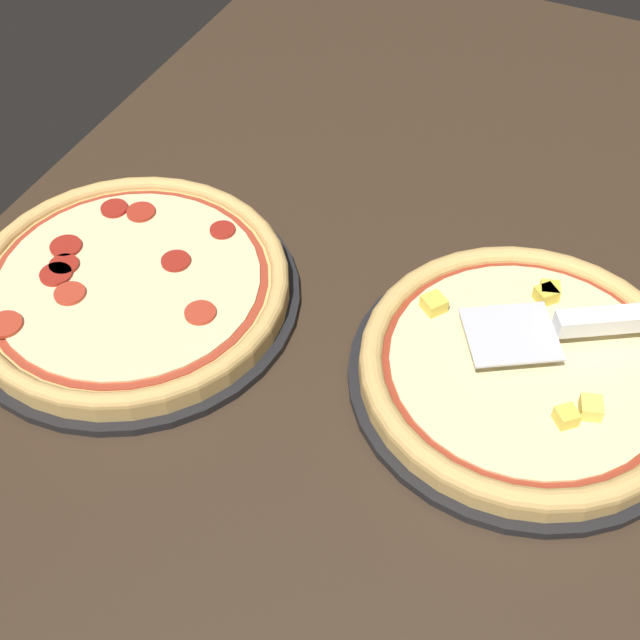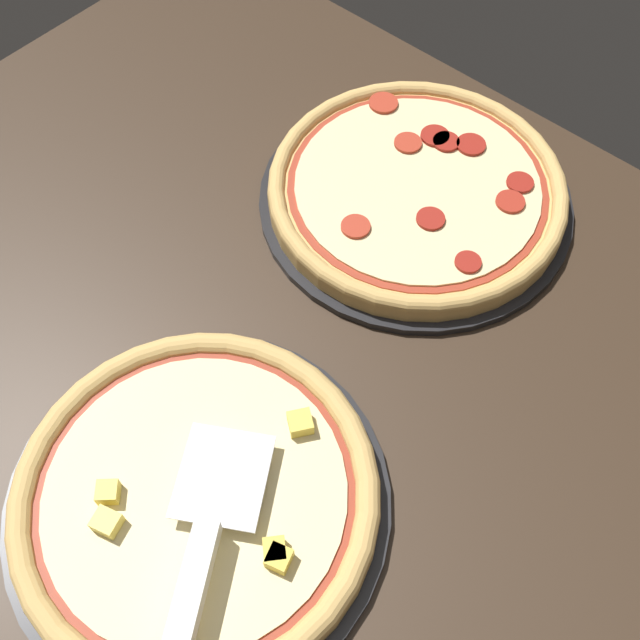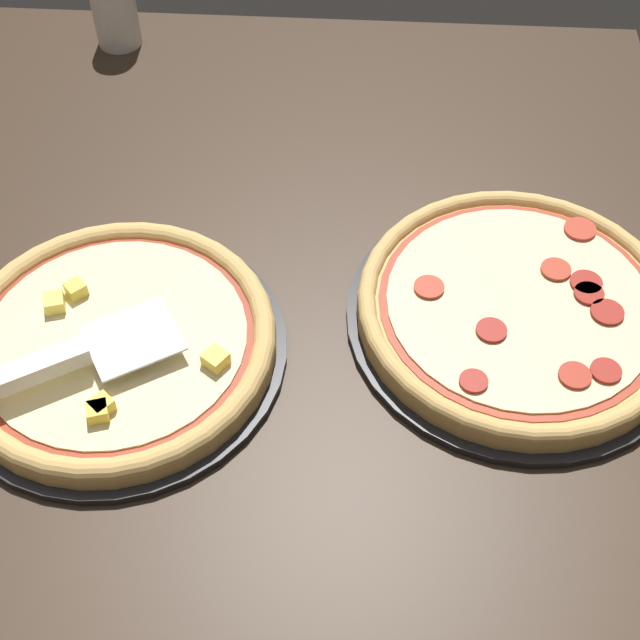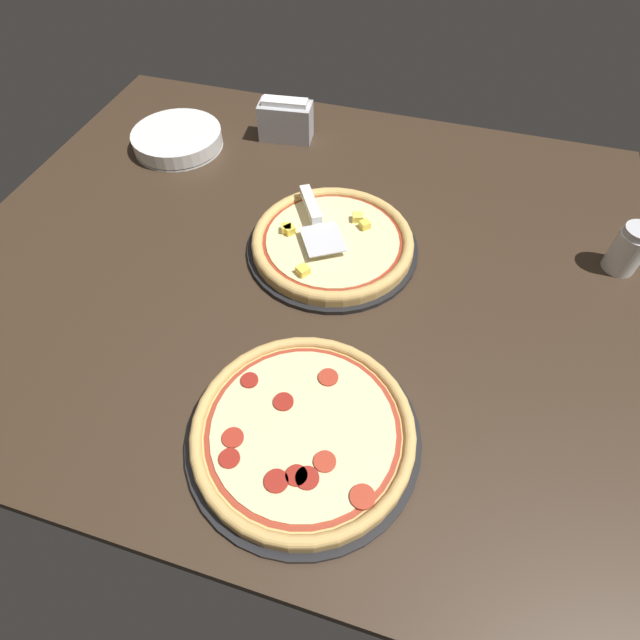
{
  "view_description": "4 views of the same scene",
  "coord_description": "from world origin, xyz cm",
  "views": [
    {
      "loc": [
        -65.62,
        -9.34,
        71.11
      ],
      "look_at": [
        -9.56,
        17.05,
        3.0
      ],
      "focal_mm": 50.0,
      "sensor_mm": 36.0,
      "label": 1
    },
    {
      "loc": [
        17.07,
        -13.25,
        68.07
      ],
      "look_at": [
        -9.56,
        17.05,
        3.0
      ],
      "focal_mm": 42.0,
      "sensor_mm": 36.0,
      "label": 2
    },
    {
      "loc": [
        49.64,
        20.78,
        75.09
      ],
      "look_at": [
        -9.56,
        17.05,
        3.0
      ],
      "focal_mm": 50.0,
      "sensor_mm": 36.0,
      "label": 3
    },
    {
      "loc": [
        -25.34,
        69.91,
        73.3
      ],
      "look_at": [
        -9.56,
        17.05,
        3.0
      ],
      "focal_mm": 28.0,
      "sensor_mm": 36.0,
      "label": 4
    }
  ],
  "objects": [
    {
      "name": "pizza_pan_front",
      "position": [
        -5.97,
        -4.04,
        0.5
      ],
      "size": [
        35.63,
        35.63,
        1.0
      ],
      "primitive_type": "cylinder",
      "color": "black",
      "rests_on": "ground_plane"
    },
    {
      "name": "ground_plane",
      "position": [
        0.0,
        0.0,
        -1.8
      ],
      "size": [
        142.25,
        121.13,
        3.6
      ],
      "primitive_type": "cube",
      "color": "#38281C"
    },
    {
      "name": "pizza_back",
      "position": [
        -13.14,
        38.16,
        2.54
      ],
      "size": [
        34.61,
        34.61,
        2.93
      ],
      "color": "#DBAD60",
      "rests_on": "pizza_pan_back"
    },
    {
      "name": "serving_spatula",
      "position": [
        -0.7,
        -7.99,
        5.39
      ],
      "size": [
        14.72,
        19.75,
        2.0
      ],
      "color": "silver",
      "rests_on": "pizza_front"
    },
    {
      "name": "pizza_pan_back",
      "position": [
        -13.15,
        38.13,
        0.5
      ],
      "size": [
        36.82,
        36.82,
        1.0
      ],
      "primitive_type": "cylinder",
      "color": "black",
      "rests_on": "ground_plane"
    },
    {
      "name": "pizza_front",
      "position": [
        -5.95,
        -4.03,
        2.38
      ],
      "size": [
        33.49,
        33.49,
        3.62
      ],
      "color": "#DBAD60",
      "rests_on": "pizza_pan_front"
    }
  ]
}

